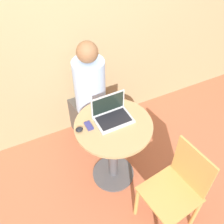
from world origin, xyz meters
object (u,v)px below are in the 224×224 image
(laptop, at_px, (112,115))
(person_seated, at_px, (88,100))
(cell_phone, at_px, (89,126))
(chair_empty, at_px, (176,189))

(laptop, distance_m, person_seated, 0.63)
(cell_phone, bearing_deg, chair_empty, -55.82)
(cell_phone, distance_m, person_seated, 0.65)
(chair_empty, xyz_separation_m, person_seated, (-0.25, 1.24, 0.06))
(cell_phone, bearing_deg, person_seated, 69.64)
(laptop, xyz_separation_m, person_seated, (-0.01, 0.56, -0.29))
(laptop, distance_m, chair_empty, 0.80)
(cell_phone, bearing_deg, laptop, 0.51)
(laptop, relative_size, person_seated, 0.26)
(chair_empty, height_order, person_seated, person_seated)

